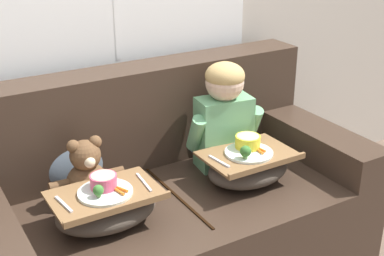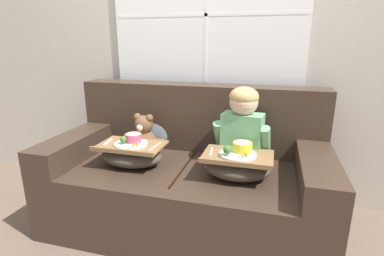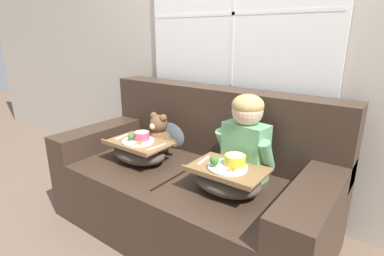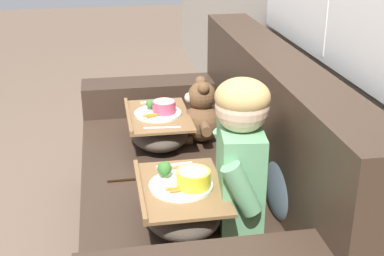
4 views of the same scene
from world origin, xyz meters
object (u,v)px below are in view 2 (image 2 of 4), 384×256
couch (189,176)px  throw_pillow_behind_child (245,135)px  throw_pillow_behind_teddy (154,127)px  teddy_bear (144,138)px  lap_tray_teddy (132,154)px  child_figure (243,123)px  lap_tray_child (237,165)px

couch → throw_pillow_behind_child: 0.51m
throw_pillow_behind_child → throw_pillow_behind_teddy: size_ratio=0.99×
couch → throw_pillow_behind_teddy: bearing=148.2°
throw_pillow_behind_child → throw_pillow_behind_teddy: 0.73m
couch → teddy_bear: couch is taller
throw_pillow_behind_child → lap_tray_teddy: bearing=-151.3°
couch → child_figure: child_figure is taller
lap_tray_child → couch: bearing=154.6°
teddy_bear → throw_pillow_behind_child: bearing=14.4°
couch → child_figure: (0.37, 0.04, 0.42)m
throw_pillow_behind_child → child_figure: size_ratio=0.65×
child_figure → teddy_bear: size_ratio=1.60×
teddy_bear → lap_tray_child: size_ratio=0.79×
child_figure → lap_tray_child: (0.00, -0.22, -0.21)m
child_figure → lap_tray_teddy: 0.79m
throw_pillow_behind_teddy → teddy_bear: bearing=-90.1°
throw_pillow_behind_teddy → teddy_bear: throw_pillow_behind_teddy is taller
child_figure → teddy_bear: 0.75m
throw_pillow_behind_child → throw_pillow_behind_teddy: bearing=180.0°
child_figure → lap_tray_child: bearing=-89.8°
lap_tray_child → throw_pillow_behind_child: bearing=90.1°
throw_pillow_behind_teddy → child_figure: (0.73, -0.18, 0.14)m
throw_pillow_behind_child → throw_pillow_behind_teddy: throw_pillow_behind_teddy is taller
teddy_bear → lap_tray_teddy: bearing=-89.9°
throw_pillow_behind_child → teddy_bear: 0.76m
lap_tray_child → lap_tray_teddy: bearing=-180.0°
teddy_bear → lap_tray_teddy: 0.22m
couch → lap_tray_child: 0.45m
couch → lap_tray_child: bearing=-25.4°
child_figure → lap_tray_teddy: child_figure is taller
throw_pillow_behind_teddy → couch: bearing=-31.8°
child_figure → lap_tray_child: child_figure is taller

